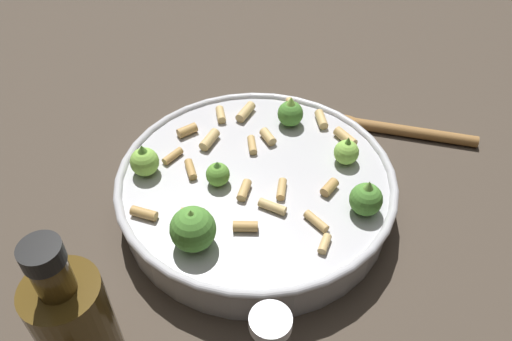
% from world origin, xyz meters
% --- Properties ---
extents(ground_plane, '(2.40, 2.40, 0.00)m').
position_xyz_m(ground_plane, '(0.00, 0.00, 0.00)').
color(ground_plane, '#42382D').
extents(cooking_pan, '(0.33, 0.33, 0.10)m').
position_xyz_m(cooking_pan, '(0.00, -0.00, 0.03)').
color(cooking_pan, '#B7B7BC').
rests_on(cooking_pan, ground).
extents(olive_oil_bottle, '(0.06, 0.06, 0.19)m').
position_xyz_m(olive_oil_bottle, '(0.17, -0.19, 0.08)').
color(olive_oil_bottle, '#4C3814').
rests_on(olive_oil_bottle, ground).
extents(wooden_spoon, '(0.12, 0.20, 0.02)m').
position_xyz_m(wooden_spoon, '(-0.09, 0.22, 0.01)').
color(wooden_spoon, olive).
rests_on(wooden_spoon, ground).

